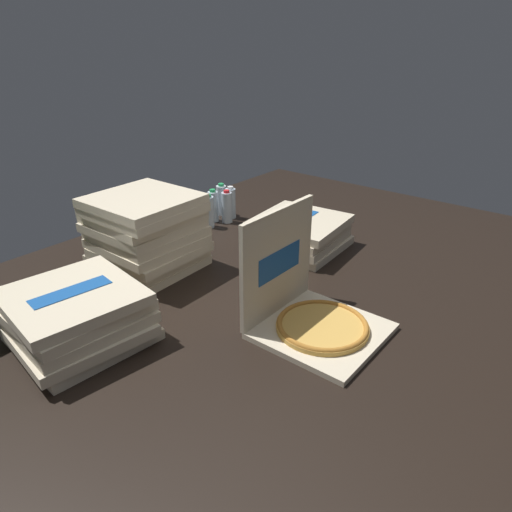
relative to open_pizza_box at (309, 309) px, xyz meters
name	(u,v)px	position (x,y,z in m)	size (l,w,h in m)	color
ground_plane	(282,288)	(0.20, 0.27, -0.09)	(3.20, 2.40, 0.02)	black
open_pizza_box	(309,309)	(0.00, 0.00, 0.00)	(0.42, 0.43, 0.44)	beige
pizza_stack_left_mid	(146,233)	(-0.05, 0.86, 0.10)	(0.45, 0.46, 0.36)	beige
pizza_stack_right_near	(77,317)	(-0.58, 0.60, 0.02)	(0.48, 0.49, 0.20)	beige
pizza_stack_right_far	(298,233)	(0.59, 0.45, 0.00)	(0.46, 0.47, 0.16)	beige
water_bottle_0	(221,200)	(0.70, 1.10, 0.01)	(0.06, 0.06, 0.20)	white
water_bottle_1	(213,206)	(0.59, 1.05, 0.01)	(0.06, 0.06, 0.20)	silver
water_bottle_2	(227,207)	(0.63, 0.98, 0.01)	(0.06, 0.06, 0.20)	silver
water_bottle_3	(231,203)	(0.69, 1.01, 0.01)	(0.06, 0.06, 0.20)	silver
water_bottle_4	(209,212)	(0.50, 1.01, 0.01)	(0.06, 0.06, 0.20)	silver
water_bottle_5	(193,208)	(0.49, 1.13, 0.01)	(0.06, 0.06, 0.20)	silver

